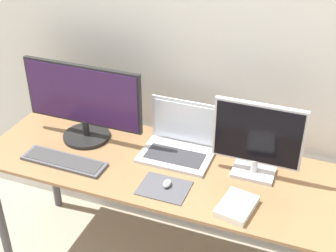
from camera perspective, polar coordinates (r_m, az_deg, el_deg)
The scene contains 9 objects.
wall_back at distance 2.43m, azimuth 2.85°, elevation 10.01°, with size 7.00×0.05×2.50m.
desk at distance 2.42m, azimuth -0.44°, elevation -6.77°, with size 1.88×0.64×0.74m.
monitor_left at distance 2.50m, azimuth -10.29°, elevation 2.87°, with size 0.66×0.26×0.43m.
monitor_right at distance 2.23m, azimuth 10.83°, elevation -1.63°, with size 0.42×0.14×0.39m.
laptop at distance 2.42m, azimuth 1.42°, elevation -1.88°, with size 0.36×0.26×0.26m.
keyboard at distance 2.43m, azimuth -12.57°, elevation -4.20°, with size 0.45×0.13×0.02m.
mousepad at distance 2.21m, azimuth -0.48°, elevation -7.56°, with size 0.23×0.18×0.00m.
mouse at distance 2.21m, azimuth -0.12°, elevation -7.02°, with size 0.04×0.06×0.03m.
book at distance 2.11m, azimuth 8.38°, elevation -9.66°, with size 0.17×0.22×0.03m.
Camera 1 is at (0.69, -1.45, 2.14)m, focal length 50.00 mm.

